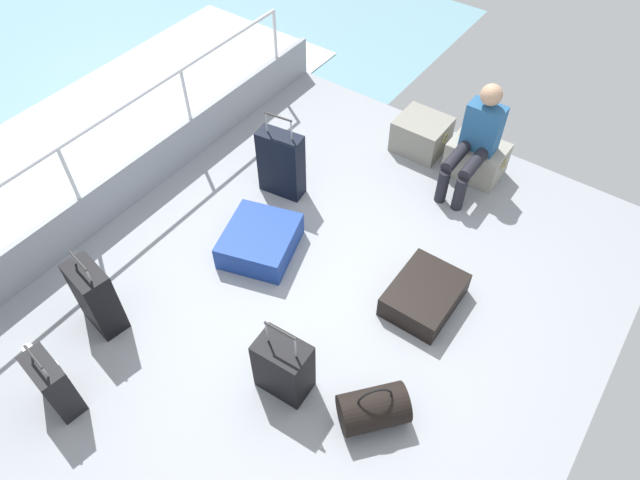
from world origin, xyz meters
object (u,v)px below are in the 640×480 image
suitcase_0 (284,367)px  suitcase_1 (96,297)px  duffel_bag (373,408)px  paper_cup (30,351)px  passenger_seated (476,139)px  suitcase_3 (260,241)px  suitcase_2 (424,295)px  cargo_crate_1 (476,159)px  suitcase_5 (281,164)px  cargo_crate_0 (421,134)px  suitcase_4 (53,384)px

suitcase_0 → suitcase_1: (-1.54, -0.39, 0.06)m
duffel_bag → paper_cup: duffel_bag is taller
passenger_seated → suitcase_3: 2.23m
suitcase_0 → suitcase_2: size_ratio=1.12×
cargo_crate_1 → suitcase_5: 1.96m
paper_cup → suitcase_1: bearing=67.5°
duffel_bag → passenger_seated: bearing=102.0°
suitcase_0 → duffel_bag: size_ratio=1.36×
cargo_crate_0 → duffel_bag: size_ratio=0.98×
duffel_bag → paper_cup: size_ratio=5.56×
cargo_crate_0 → suitcase_1: 3.56m
paper_cup → suitcase_4: bearing=-10.4°
paper_cup → suitcase_5: bearing=80.0°
cargo_crate_0 → passenger_seated: (0.64, -0.21, 0.37)m
suitcase_0 → suitcase_1: bearing=-165.7°
suitcase_2 → suitcase_3: 1.51m
suitcase_5 → suitcase_2: bearing=-12.4°
passenger_seated → suitcase_5: passenger_seated is taller
passenger_seated → suitcase_5: (-1.42, -1.15, -0.21)m
cargo_crate_1 → suitcase_1: (-1.65, -3.38, 0.14)m
duffel_bag → suitcase_4: bearing=-147.8°
suitcase_4 → suitcase_5: 2.70m
suitcase_0 → paper_cup: 2.02m
cargo_crate_0 → suitcase_3: cargo_crate_0 is taller
cargo_crate_1 → paper_cup: size_ratio=5.83×
cargo_crate_1 → suitcase_3: cargo_crate_1 is taller
suitcase_3 → suitcase_4: bearing=-97.2°
suitcase_3 → suitcase_5: 0.83m
suitcase_4 → cargo_crate_1: bearing=71.5°
cargo_crate_1 → suitcase_2: (0.37, -1.73, -0.07)m
cargo_crate_0 → suitcase_0: size_ratio=0.73×
suitcase_0 → duffel_bag: 0.70m
cargo_crate_1 → suitcase_1: bearing=-116.0°
passenger_seated → suitcase_3: bearing=-120.3°
passenger_seated → suitcase_2: 1.65m
cargo_crate_1 → suitcase_2: size_ratio=0.87×
cargo_crate_0 → duffel_bag: 3.10m
suitcase_0 → duffel_bag: bearing=12.9°
paper_cup → suitcase_3: bearing=67.5°
suitcase_3 → suitcase_0: bearing=-42.9°
suitcase_3 → suitcase_5: size_ratio=0.90×
passenger_seated → paper_cup: passenger_seated is taller
cargo_crate_1 → paper_cup: cargo_crate_1 is taller
passenger_seated → suitcase_3: (-1.10, -1.89, -0.43)m
passenger_seated → suitcase_5: 1.84m
passenger_seated → suitcase_4: 4.10m
suitcase_0 → cargo_crate_1: bearing=87.9°
suitcase_1 → paper_cup: suitcase_1 is taller
cargo_crate_1 → paper_cup: 4.37m
suitcase_5 → paper_cup: bearing=-100.0°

